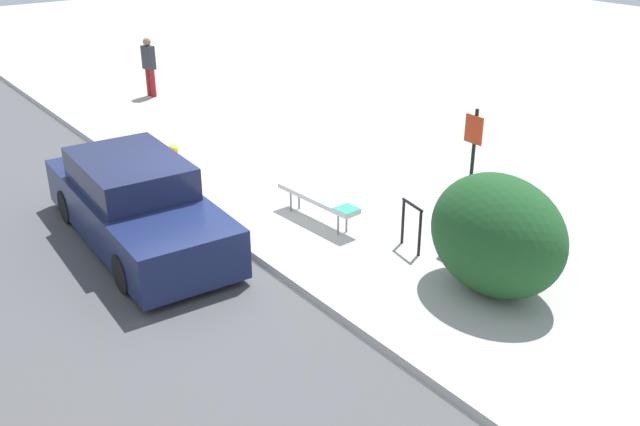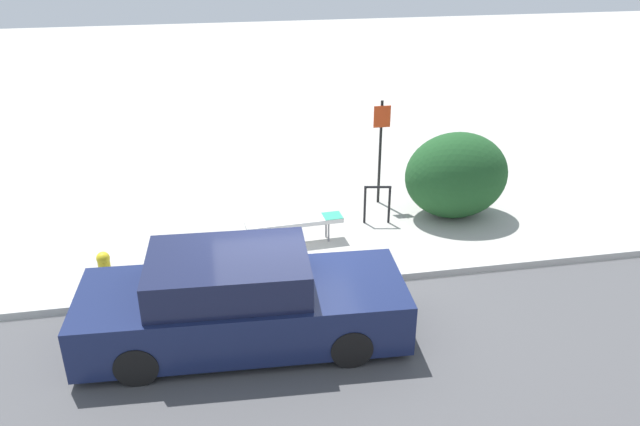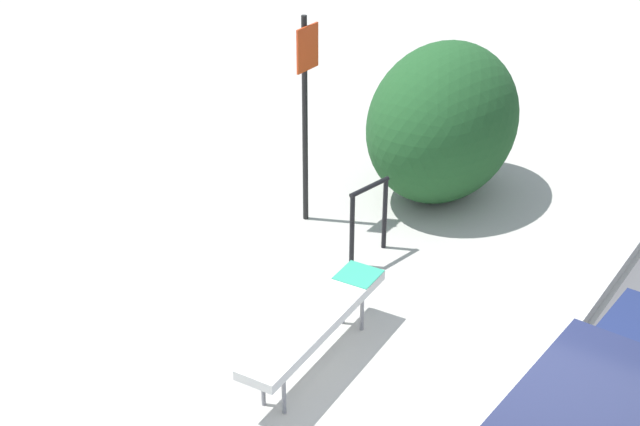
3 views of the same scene
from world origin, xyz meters
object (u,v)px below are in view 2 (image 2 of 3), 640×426
at_px(bench, 295,222).
at_px(parked_car_near, 241,302).
at_px(fire_hydrant, 105,271).
at_px(bike_rack, 377,200).
at_px(sign_post, 381,143).

relative_size(bench, parked_car_near, 0.39).
bearing_deg(fire_hydrant, bike_rack, 18.57).
bearing_deg(bench, parked_car_near, -116.95).
relative_size(sign_post, parked_car_near, 0.48).
height_order(bench, fire_hydrant, fire_hydrant).
relative_size(bike_rack, sign_post, 0.36).
height_order(bike_rack, parked_car_near, parked_car_near).
distance_m(bike_rack, parked_car_near, 4.59).
xyz_separation_m(bench, bike_rack, (1.78, 0.58, 0.06)).
relative_size(sign_post, fire_hydrant, 3.01).
bearing_deg(bike_rack, bench, -162.12).
distance_m(bench, bike_rack, 1.87).
distance_m(bike_rack, sign_post, 1.36).
height_order(bench, bike_rack, bike_rack).
bearing_deg(bench, bike_rack, 14.07).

